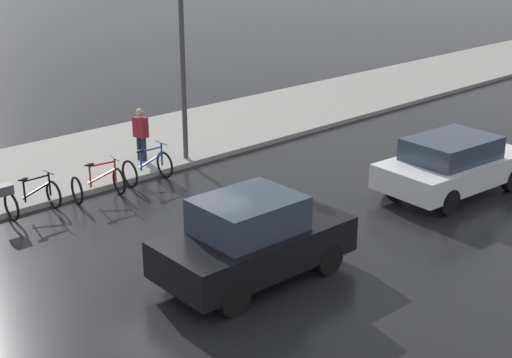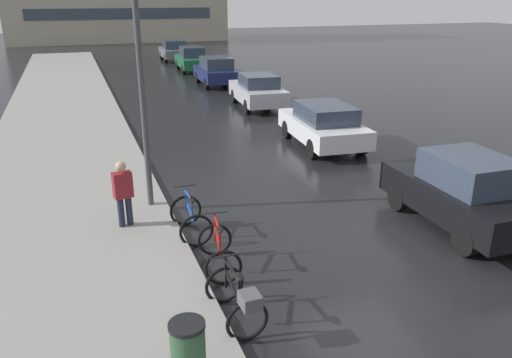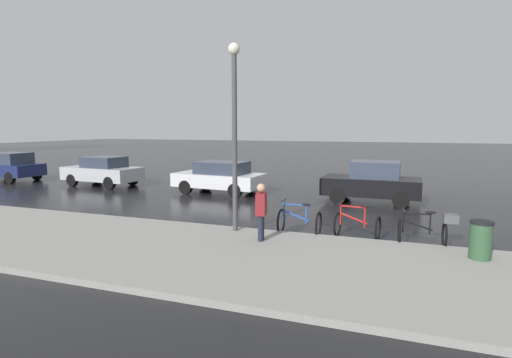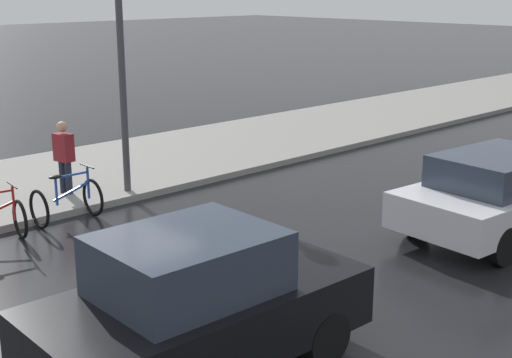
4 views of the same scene
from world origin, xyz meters
The scene contains 12 objects.
ground_plane centered at (0.00, 0.00, 0.00)m, with size 140.00×140.00×0.00m, color black.
sidewalk_kerb centered at (-6.00, 10.00, 0.07)m, with size 4.80×60.00×0.14m, color gray.
bicycle_nearest centered at (-3.41, -1.68, 0.49)m, with size 0.72×1.41×0.95m.
bicycle_second centered at (-3.21, 0.12, 0.39)m, with size 0.84×1.25×0.99m.
bicycle_third centered at (-3.39, 1.70, 0.40)m, with size 0.74×1.16×1.00m.
car_black centered at (2.45, 0.09, 0.83)m, with size 1.93×3.89×1.69m.
car_white centered at (2.48, 6.87, 0.77)m, with size 2.24×4.26×1.48m.
car_silver centered at (2.57, 13.62, 0.77)m, with size 2.16×4.22×1.53m.
car_navy centered at (2.38, 20.04, 0.82)m, with size 1.97×3.85×1.61m.
pedestrian centered at (-4.69, 2.41, 0.92)m, with size 0.44×0.31×1.63m.
streetlamp centered at (-3.99, 3.43, 3.19)m, with size 0.32×0.32×5.31m.
trash_bin centered at (-4.43, -2.67, 0.50)m, with size 0.49×0.49×1.00m.
Camera 3 is at (-14.23, -0.84, 3.07)m, focal length 28.00 mm.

